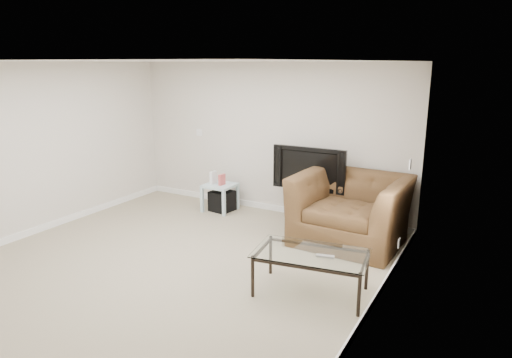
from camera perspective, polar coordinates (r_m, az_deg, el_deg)
The scene contains 18 objects.
floor at distance 6.02m, azimuth -9.94°, elevation -10.26°, with size 5.00×5.00×0.00m, color tan.
ceiling at distance 5.48m, azimuth -11.10°, elevation 14.27°, with size 5.00×5.00×0.00m, color white.
wall_back at distance 7.67m, azimuth 1.48°, elevation 5.10°, with size 5.00×0.02×2.50m, color silver.
wall_left at distance 7.44m, azimuth -25.56°, elevation 3.41°, with size 0.02×5.00×2.50m, color silver.
wall_right at distance 4.49m, azimuth 14.98°, elevation -2.09°, with size 0.02×5.00×2.50m, color silver.
plate_back at distance 8.39m, azimuth -7.09°, elevation 5.80°, with size 0.12×0.02×0.12m, color white.
plate_right_switch at distance 6.02m, azimuth 18.72°, elevation 1.76°, with size 0.02×0.09×0.13m, color white.
plate_right_outlet at distance 6.01m, azimuth 17.44°, elevation -7.66°, with size 0.02×0.08×0.12m, color white.
tv_stand at distance 7.33m, azimuth 6.88°, elevation -3.24°, with size 0.67×0.47×0.56m, color black, non-canonical shape.
dvd_player at distance 7.24m, azimuth 6.81°, elevation -1.91°, with size 0.37×0.26×0.05m, color black.
television at distance 7.14m, azimuth 6.94°, elevation 1.44°, with size 1.09×0.22×0.68m, color black.
side_table at distance 7.86m, azimuth -4.52°, elevation -2.31°, with size 0.49×0.49×0.47m, color silver, non-canonical shape.
subwoofer at distance 7.88m, azimuth -4.25°, elevation -2.78°, with size 0.35×0.35×0.35m, color black.
game_console at distance 7.82m, azimuth -5.37°, elevation 0.18°, with size 0.05×0.16×0.22m, color white.
game_case at distance 7.73m, azimuth -4.28°, elevation -0.08°, with size 0.05×0.14×0.19m, color #CC4C4C.
recliner at distance 6.49m, azimuth 11.76°, elevation -2.36°, with size 1.49×0.97×1.30m, color #4E2D1F.
coffee_table at distance 5.15m, azimuth 6.85°, elevation -11.58°, with size 1.22×0.69×0.48m, color black, non-canonical shape.
remote at distance 4.96m, azimuth 8.64°, elevation -9.52°, with size 0.19×0.05×0.02m, color #B2B2B7.
Camera 1 is at (3.52, -4.20, 2.49)m, focal length 32.00 mm.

